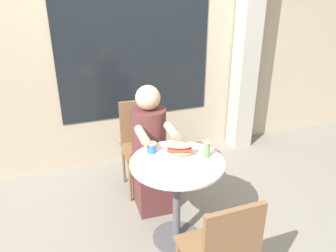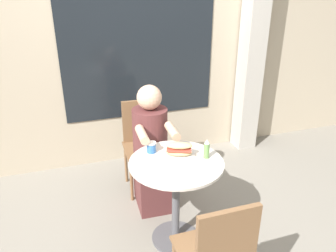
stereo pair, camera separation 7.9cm
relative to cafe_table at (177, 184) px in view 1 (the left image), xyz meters
The scene contains 10 objects.
ground_plane 0.52m from the cafe_table, ahead, with size 8.00×8.00×0.00m, color gray.
storefront_wall 1.71m from the cafe_table, 89.93° to the left, with size 8.00×0.09×2.80m.
lattice_pillar 2.00m from the cafe_table, 43.61° to the left, with size 0.23×0.23×2.40m.
cafe_table is the anchor object (origin of this frame).
diner_chair 0.86m from the cafe_table, 92.75° to the left, with size 0.40×0.40×0.87m.
seated_diner 0.52m from the cafe_table, 95.26° to the left, with size 0.32×0.55×1.13m.
empty_chair_across 0.71m from the cafe_table, 90.39° to the right, with size 0.38×0.38×0.87m.
sandwich_on_plate 0.25m from the cafe_table, 56.81° to the left, with size 0.24×0.24×0.11m.
drink_cup 0.33m from the cafe_table, 123.88° to the left, with size 0.07×0.07×0.08m.
condiment_bottle 0.35m from the cafe_table, ahead, with size 0.04×0.04×0.15m.
Camera 1 is at (-0.77, -1.90, 1.90)m, focal length 35.00 mm.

